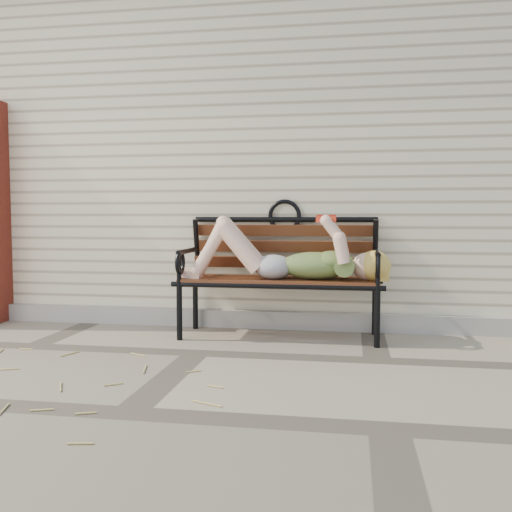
# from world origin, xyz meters

# --- Properties ---
(ground) EXTENTS (80.00, 80.00, 0.00)m
(ground) POSITION_xyz_m (0.00, 0.00, 0.00)
(ground) COLOR gray
(ground) RESTS_ON ground
(house_wall) EXTENTS (8.00, 4.00, 3.00)m
(house_wall) POSITION_xyz_m (0.00, 3.00, 1.50)
(house_wall) COLOR beige
(house_wall) RESTS_ON ground
(house_roof) EXTENTS (8.30, 4.30, 0.30)m
(house_roof) POSITION_xyz_m (0.00, 3.00, 3.15)
(house_roof) COLOR #433630
(house_roof) RESTS_ON house_wall
(foundation_strip) EXTENTS (8.00, 0.10, 0.15)m
(foundation_strip) POSITION_xyz_m (0.00, 0.97, 0.07)
(foundation_strip) COLOR #9E9A8F
(foundation_strip) RESTS_ON ground
(garden_bench) EXTENTS (1.71, 0.68, 1.11)m
(garden_bench) POSITION_xyz_m (0.51, 0.73, 0.62)
(garden_bench) COLOR black
(garden_bench) RESTS_ON ground
(reading_woman) EXTENTS (1.62, 0.37, 0.51)m
(reading_woman) POSITION_xyz_m (0.52, 0.59, 0.66)
(reading_woman) COLOR #09393F
(reading_woman) RESTS_ON ground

